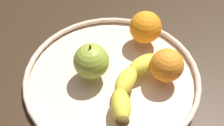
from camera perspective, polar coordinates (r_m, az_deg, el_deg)
The scene contains 6 objects.
ground_plane at distance 64.24cm, azimuth 0.00°, elevation -4.09°, with size 139.12×139.12×4.00cm, color #322314.
fruit_bowl at distance 61.98cm, azimuth 0.00°, elevation -2.42°, with size 38.70×38.70×1.80cm.
banana at distance 56.98cm, azimuth 3.73°, elevation -4.30°, with size 19.93×9.03×3.72cm.
apple at distance 58.46cm, azimuth -4.22°, elevation 0.35°, with size 7.58×7.58×8.38cm.
orange_front_left at distance 66.72cm, azimuth 6.56°, elevation 7.34°, with size 7.59×7.59×7.59cm, color orange.
orange_center at distance 59.03cm, azimuth 11.07°, elevation -0.43°, with size 7.05×7.05×7.05cm, color orange.
Camera 1 is at (31.99, 23.63, 48.45)cm, focal length 45.03 mm.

